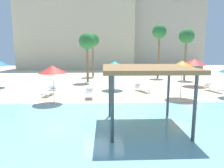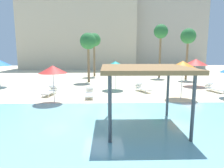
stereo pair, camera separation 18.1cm
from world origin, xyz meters
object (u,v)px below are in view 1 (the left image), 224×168
at_px(beach_umbrella_red_2, 53,69).
at_px(lounge_chair_4, 89,93).
at_px(lounge_chair_6, 142,88).
at_px(lounge_chair_5, 212,88).
at_px(palm_tree_1, 87,42).
at_px(lounge_chair_0, 50,91).
at_px(palm_tree_0, 187,37).
at_px(beach_umbrella_teal_5, 115,64).
at_px(beach_umbrella_orange_0, 182,65).
at_px(beach_umbrella_red_3, 195,62).
at_px(palm_tree_2, 159,33).
at_px(palm_tree_3, 93,41).
at_px(shade_pavilion, 146,71).

distance_m(beach_umbrella_red_2, lounge_chair_4, 3.51).
bearing_deg(lounge_chair_6, lounge_chair_5, 65.35).
bearing_deg(lounge_chair_4, palm_tree_1, -177.44).
height_order(lounge_chair_0, palm_tree_0, palm_tree_0).
bearing_deg(palm_tree_1, lounge_chair_0, -109.97).
height_order(beach_umbrella_teal_5, lounge_chair_6, beach_umbrella_teal_5).
bearing_deg(beach_umbrella_orange_0, beach_umbrella_red_3, 57.88).
height_order(lounge_chair_6, palm_tree_1, palm_tree_1).
xyz_separation_m(lounge_chair_0, palm_tree_2, (12.06, 11.11, 5.73)).
relative_size(lounge_chair_4, palm_tree_1, 0.34).
distance_m(beach_umbrella_orange_0, palm_tree_2, 13.25).
distance_m(lounge_chair_0, palm_tree_3, 13.73).
relative_size(beach_umbrella_red_2, lounge_chair_5, 1.33).
bearing_deg(lounge_chair_5, palm_tree_1, -131.58).
relative_size(beach_umbrella_red_3, lounge_chair_5, 1.43).
xyz_separation_m(beach_umbrella_teal_5, palm_tree_0, (9.42, 6.60, 2.92)).
bearing_deg(palm_tree_0, lounge_chair_5, -94.29).
bearing_deg(lounge_chair_0, beach_umbrella_red_3, 115.37).
distance_m(lounge_chair_5, palm_tree_1, 13.93).
height_order(lounge_chair_4, lounge_chair_6, same).
bearing_deg(beach_umbrella_red_3, beach_umbrella_teal_5, -168.12).
relative_size(lounge_chair_5, palm_tree_2, 0.27).
bearing_deg(lounge_chair_4, shade_pavilion, 22.86).
height_order(lounge_chair_6, palm_tree_0, palm_tree_0).
relative_size(lounge_chair_5, palm_tree_3, 0.32).
bearing_deg(palm_tree_1, beach_umbrella_orange_0, -47.89).
bearing_deg(beach_umbrella_red_2, lounge_chair_5, 14.88).
bearing_deg(shade_pavilion, palm_tree_3, 100.08).
relative_size(shade_pavilion, beach_umbrella_orange_0, 1.36).
bearing_deg(lounge_chair_0, shade_pavilion, 50.52).
height_order(beach_umbrella_red_3, lounge_chair_5, beach_umbrella_red_3).
bearing_deg(shade_pavilion, palm_tree_1, 105.03).
bearing_deg(shade_pavilion, lounge_chair_5, 46.58).
relative_size(beach_umbrella_orange_0, lounge_chair_0, 1.47).
bearing_deg(shade_pavilion, palm_tree_0, 62.34).
height_order(shade_pavilion, palm_tree_0, palm_tree_0).
bearing_deg(palm_tree_0, lounge_chair_0, -149.23).
xyz_separation_m(lounge_chair_5, palm_tree_0, (0.59, 7.85, 5.00)).
bearing_deg(lounge_chair_5, beach_umbrella_teal_5, -112.46).
height_order(beach_umbrella_orange_0, lounge_chair_5, beach_umbrella_orange_0).
relative_size(beach_umbrella_teal_5, lounge_chair_5, 1.36).
distance_m(beach_umbrella_orange_0, beach_umbrella_red_3, 6.65).
relative_size(beach_umbrella_red_2, beach_umbrella_teal_5, 0.98).
relative_size(beach_umbrella_red_3, lounge_chair_6, 1.43).
bearing_deg(palm_tree_1, lounge_chair_6, -47.48).
bearing_deg(lounge_chair_4, lounge_chair_5, 97.05).
bearing_deg(palm_tree_2, beach_umbrella_orange_0, -97.42).
distance_m(beach_umbrella_teal_5, palm_tree_0, 11.87).
distance_m(beach_umbrella_orange_0, palm_tree_0, 11.73).
height_order(lounge_chair_0, lounge_chair_6, same).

